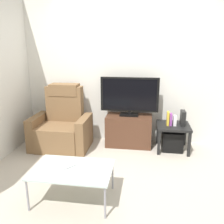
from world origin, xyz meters
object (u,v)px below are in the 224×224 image
Objects in this scene: game_console at (183,118)px; book_leftmost at (168,118)px; book_middle at (171,119)px; cell_phone at (69,166)px; television at (129,96)px; subwoofer_box at (172,140)px; recliner_armchair at (62,126)px; side_table at (173,129)px; tv_stand at (129,130)px; coffee_table at (72,171)px; book_rightmost at (175,120)px.

book_leftmost is at bearing -173.02° from game_console.
book_middle is 1.34× the size of cell_phone.
television reaches higher than subwoofer_box.
recliner_armchair reaches higher than side_table.
cell_phone is at bearing -108.98° from tv_stand.
game_console is at bearing 83.48° from cell_phone.
tv_stand is 3.95× the size of book_middle.
television is 6.66× the size of cell_phone.
coffee_table is (-1.41, -1.59, -0.20)m from game_console.
subwoofer_box is (1.91, 0.11, -0.20)m from recliner_armchair.
book_rightmost reaches higher than coffee_table.
television is at bearing 171.28° from side_table.
subwoofer_box is 0.38m from book_middle.
television reaches higher than side_table.
side_table is 3.60× the size of cell_phone.
book_leftmost is (-0.10, -0.02, 0.19)m from side_table.
recliner_armchair is 4.69× the size of book_leftmost.
book_leftmost is at bearing 180.00° from book_rightmost.
tv_stand is 2.37× the size of subwoofer_box.
game_console is (0.15, 0.01, 0.19)m from side_table.
side_table is at bearing -8.72° from television.
book_rightmost is at bearing 0.00° from book_middle.
subwoofer_box is 1.36× the size of game_console.
recliner_armchair is (-1.16, -0.21, 0.10)m from tv_stand.
cell_phone is (-1.32, -1.54, 0.23)m from subwoofer_box.
television is 5.95× the size of book_rightmost.
tv_stand is 1.75m from coffee_table.
book_rightmost is 0.68× the size of game_console.
television reaches higher than game_console.
book_rightmost is 0.19× the size of coffee_table.
game_console reaches higher than coffee_table.
subwoofer_box is (0.00, -0.00, -0.21)m from side_table.
side_table is (0.76, -0.12, -0.52)m from television.
coffee_table is (-1.27, -1.58, 0.20)m from subwoofer_box.
book_leftmost is 1.96m from coffee_table.
coffee_table is (-1.21, -1.56, -0.18)m from book_middle.
television is 2.98× the size of subwoofer_box.
side_table is 0.60× the size of coffee_table.
game_console reaches higher than book_leftmost.
television is 0.97m from game_console.
television reaches higher than book_rightmost.
television is 4.05× the size of game_console.
side_table reaches higher than coffee_table.
book_leftmost reaches higher than tv_stand.
tv_stand is at bearing 172.68° from subwoofer_box.
recliner_armchair is at bearing 113.85° from coffee_table.
book_leftmost is 1.37× the size of book_rightmost.
television is 0.87m from book_rightmost.
coffee_table is at bearing -74.47° from recliner_armchair.
book_rightmost reaches higher than side_table.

